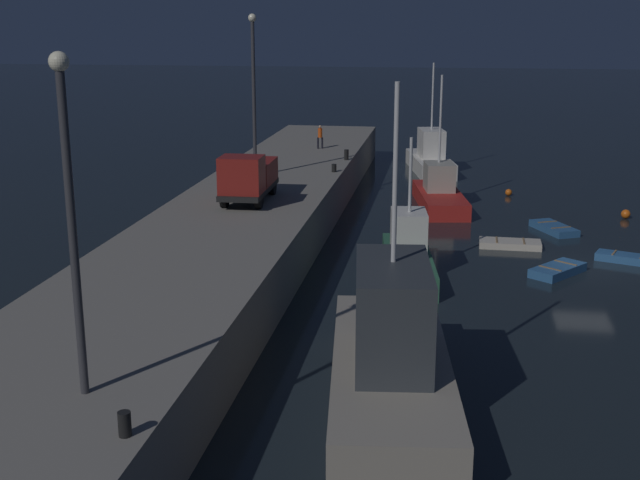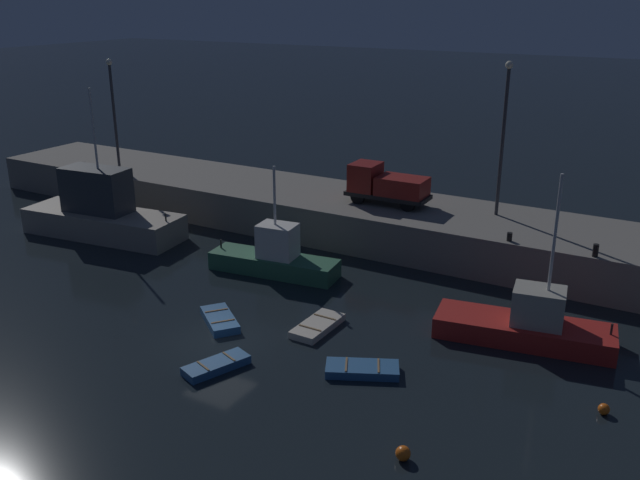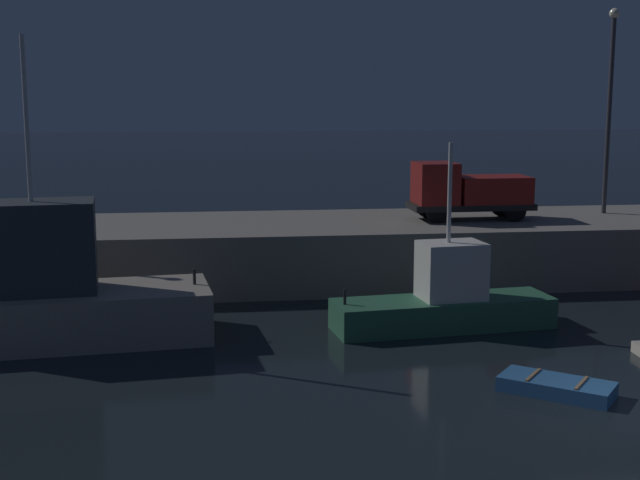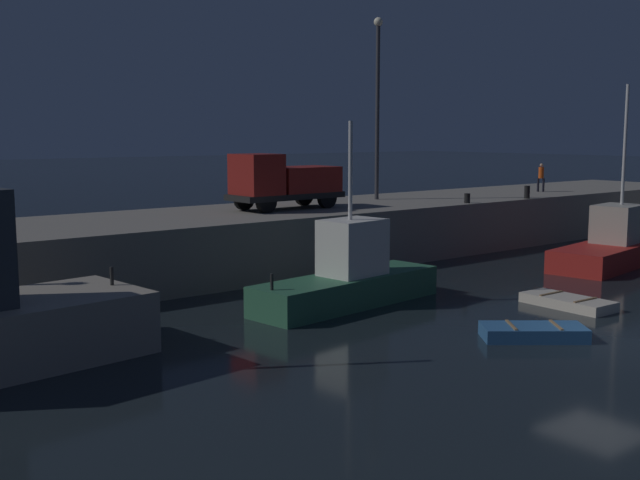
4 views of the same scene
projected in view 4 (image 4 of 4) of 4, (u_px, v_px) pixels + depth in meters
ground_plane at (598, 344)px, 21.22m from camera, size 320.00×320.00×0.00m
pier_quay at (265, 238)px, 33.42m from camera, size 60.58×7.22×2.42m
fishing_boat_white at (613, 246)px, 33.75m from camera, size 8.02×3.62×7.74m
fishing_boat_orange at (349, 278)px, 25.93m from camera, size 7.44×2.83×6.08m
dinghy_orange_near at (533, 332)px, 21.69m from camera, size 2.99×2.72×0.43m
rowboat_blue_far at (568, 302)px, 25.71m from camera, size 1.38×3.01×0.37m
lamp_post_east at (378, 95)px, 37.95m from camera, size 0.44×0.44×8.76m
utility_truck at (283, 181)px, 33.48m from camera, size 5.13×2.04×2.40m
dockworker at (541, 176)px, 43.47m from camera, size 0.37×0.40×1.57m
bollard_west at (527, 192)px, 39.06m from camera, size 0.28×0.28×0.64m
bollard_central at (467, 198)px, 36.56m from camera, size 0.28×0.28×0.45m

